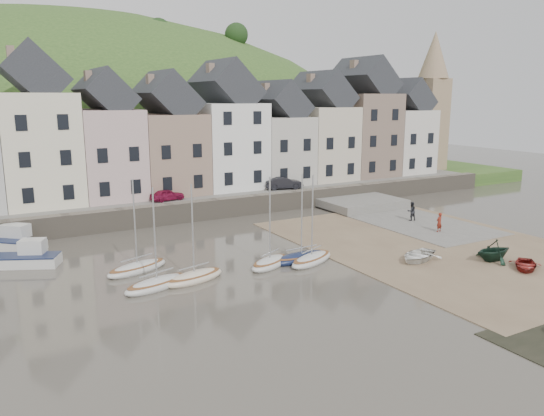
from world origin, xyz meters
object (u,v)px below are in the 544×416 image
rowboat_white (418,255)px  person_dark (411,211)px  rowboat_red (525,265)px  car_right (284,183)px  person_red (439,222)px  rowboat_green (494,250)px  car_left (167,195)px  sailboat_0 (137,268)px

rowboat_white → person_dark: bearing=119.6°
rowboat_white → rowboat_red: 6.83m
car_right → person_red: bearing=-147.8°
rowboat_white → rowboat_green: 5.20m
rowboat_red → car_right: size_ratio=0.72×
rowboat_white → person_dark: 12.08m
rowboat_green → person_red: bearing=165.5°
rowboat_green → person_red: (2.67, 7.45, 0.10)m
rowboat_red → person_red: size_ratio=1.77×
rowboat_green → car_left: 28.66m
rowboat_white → rowboat_green: size_ratio=1.20×
rowboat_white → sailboat_0: bearing=-131.4°
person_dark → car_left: (-18.72, 12.69, 1.17)m
car_left → person_dark: bearing=-132.6°
rowboat_red → car_right: bearing=149.1°
rowboat_green → sailboat_0: bearing=-109.2°
car_right → rowboat_red: bearing=-158.8°
sailboat_0 → rowboat_green: bearing=-24.4°
rowboat_green → car_right: (-2.43, 24.29, 1.43)m
rowboat_green → car_right: 24.45m
rowboat_red → person_dark: 14.28m
person_red → person_dark: 4.25m
rowboat_red → car_left: bearing=173.4°
rowboat_white → car_right: size_ratio=0.88×
car_right → car_left: bearing=105.4°
rowboat_white → rowboat_red: (4.77, -4.89, -0.07)m
sailboat_0 → rowboat_red: (22.32, -12.28, 0.09)m
rowboat_green → rowboat_red: 2.35m
rowboat_white → person_dark: (8.04, 8.99, 0.56)m
rowboat_white → car_right: car_right is taller
sailboat_0 → rowboat_white: sailboat_0 is taller
person_dark → rowboat_red: bearing=88.2°
rowboat_green → rowboat_red: (0.29, -2.28, -0.47)m
car_left → sailboat_0: bearing=145.8°
rowboat_red → car_left: size_ratio=0.89×
sailboat_0 → car_left: sailboat_0 is taller
person_dark → car_left: car_left is taller
rowboat_white → car_right: 21.85m
sailboat_0 → car_left: bearing=64.3°
sailboat_0 → person_dark: sailboat_0 is taller
sailboat_0 → rowboat_red: 25.48m
car_right → rowboat_green: bearing=-158.9°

